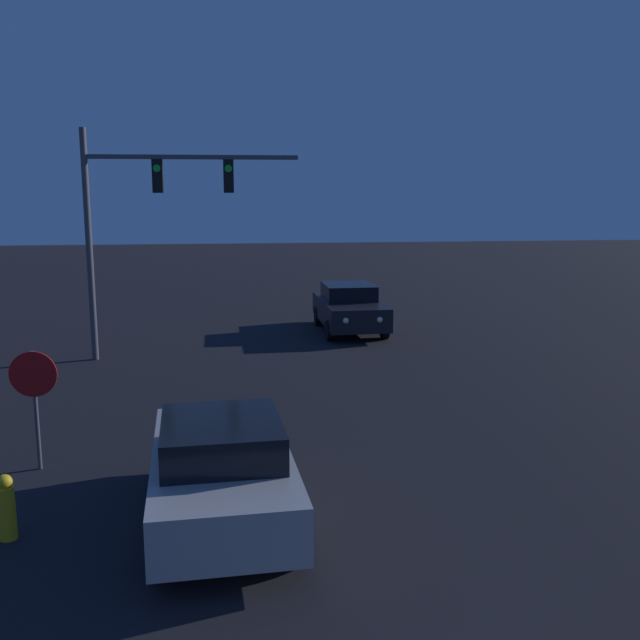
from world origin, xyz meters
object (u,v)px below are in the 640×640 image
(traffic_signal_mast, at_px, (143,206))
(fire_hydrant, at_px, (6,507))
(car_far, at_px, (349,308))
(car_near, at_px, (222,469))
(stop_sign, at_px, (34,387))

(traffic_signal_mast, distance_m, fire_hydrant, 11.30)
(car_far, bearing_deg, traffic_signal_mast, 25.17)
(car_far, relative_size, fire_hydrant, 4.71)
(car_near, xyz_separation_m, car_far, (4.09, 13.57, 0.00))
(car_near, xyz_separation_m, fire_hydrant, (-2.92, -0.16, -0.35))
(traffic_signal_mast, distance_m, stop_sign, 8.63)
(traffic_signal_mast, relative_size, stop_sign, 3.06)
(traffic_signal_mast, xyz_separation_m, stop_sign, (-0.97, -8.10, -2.81))
(fire_hydrant, bearing_deg, stop_sign, 94.92)
(car_far, distance_m, traffic_signal_mast, 7.79)
(car_near, distance_m, traffic_signal_mast, 11.21)
(traffic_signal_mast, xyz_separation_m, fire_hydrant, (-0.76, -10.61, -3.80))
(car_near, xyz_separation_m, stop_sign, (-3.13, 2.35, 0.64))
(car_near, height_order, traffic_signal_mast, traffic_signal_mast)
(car_near, height_order, fire_hydrant, car_near)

